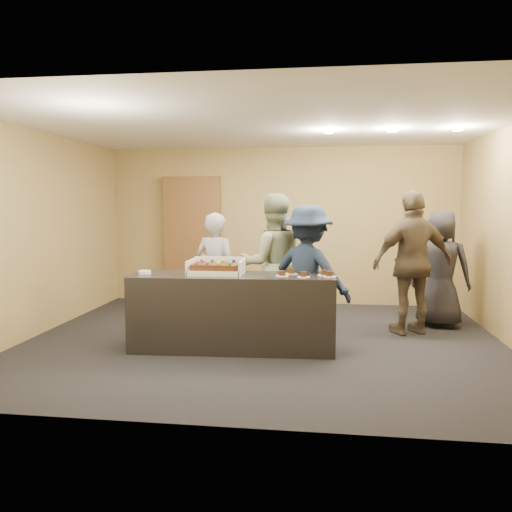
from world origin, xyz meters
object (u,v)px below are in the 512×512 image
at_px(person_brown_extra, 413,263).
at_px(serving_counter, 233,312).
at_px(storage_cabinet, 192,240).
at_px(sheet_cake, 216,266).
at_px(person_sage_man, 273,264).
at_px(person_navy_man, 308,274).
at_px(cake_box, 217,270).
at_px(person_dark_suit, 440,268).
at_px(person_server_grey, 216,274).
at_px(plate_stack, 145,272).

bearing_deg(person_brown_extra, serving_counter, 3.46).
xyz_separation_m(storage_cabinet, sheet_cake, (1.03, -2.81, -0.11)).
xyz_separation_m(storage_cabinet, person_sage_man, (1.63, -2.03, -0.17)).
bearing_deg(serving_counter, person_navy_man, 23.97).
distance_m(cake_box, person_brown_extra, 2.64).
bearing_deg(person_dark_suit, sheet_cake, 44.28).
bearing_deg(cake_box, person_server_grey, 102.88).
bearing_deg(storage_cabinet, person_sage_man, -51.26).
xyz_separation_m(serving_counter, person_server_grey, (-0.34, 0.66, 0.36)).
bearing_deg(person_brown_extra, storage_cabinet, -48.00).
xyz_separation_m(storage_cabinet, cake_box, (1.03, -2.78, -0.16)).
height_order(storage_cabinet, cake_box, storage_cabinet).
bearing_deg(cake_box, person_brown_extra, 21.89).
relative_size(cake_box, person_server_grey, 0.40).
distance_m(storage_cabinet, person_navy_man, 3.17).
xyz_separation_m(person_navy_man, person_dark_suit, (1.83, 1.03, -0.03)).
bearing_deg(plate_stack, storage_cabinet, 93.33).
xyz_separation_m(cake_box, plate_stack, (-0.87, -0.09, -0.03)).
height_order(serving_counter, person_sage_man, person_sage_man).
distance_m(person_server_grey, person_navy_man, 1.24).
height_order(storage_cabinet, person_dark_suit, storage_cabinet).
bearing_deg(person_sage_man, person_server_grey, -8.26).
distance_m(cake_box, sheet_cake, 0.06).
distance_m(person_navy_man, person_brown_extra, 1.48).
distance_m(cake_box, person_server_grey, 0.67).
bearing_deg(person_server_grey, plate_stack, 62.06).
bearing_deg(person_sage_man, sheet_cake, 35.38).
bearing_deg(person_server_grey, person_navy_man, -172.88).
height_order(sheet_cake, person_navy_man, person_navy_man).
height_order(person_sage_man, person_dark_suit, person_sage_man).
xyz_separation_m(cake_box, person_server_grey, (-0.15, 0.64, -0.13)).
relative_size(serving_counter, person_navy_man, 1.39).
distance_m(storage_cabinet, person_brown_extra, 3.92).
distance_m(cake_box, plate_stack, 0.87).
distance_m(sheet_cake, plate_stack, 0.87).
bearing_deg(sheet_cake, cake_box, 89.13).
height_order(person_server_grey, person_navy_man, person_navy_man).
bearing_deg(person_server_grey, cake_box, 119.79).
xyz_separation_m(storage_cabinet, person_navy_man, (2.11, -2.36, -0.24)).
height_order(person_sage_man, person_navy_man, person_sage_man).
relative_size(plate_stack, person_server_grey, 0.09).
bearing_deg(person_dark_suit, serving_counter, 45.94).
bearing_deg(person_navy_man, person_dark_suit, -125.24).
xyz_separation_m(person_brown_extra, person_dark_suit, (0.46, 0.47, -0.13)).
bearing_deg(serving_counter, storage_cabinet, 110.54).
height_order(serving_counter, storage_cabinet, storage_cabinet).
distance_m(serving_counter, person_brown_extra, 2.52).
bearing_deg(serving_counter, person_sage_man, 59.44).
relative_size(plate_stack, person_navy_man, 0.09).
xyz_separation_m(storage_cabinet, person_server_grey, (0.89, -2.15, -0.29)).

